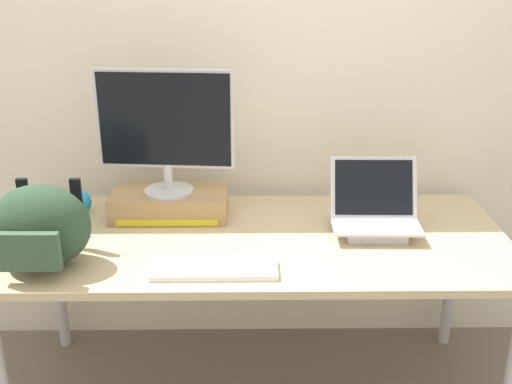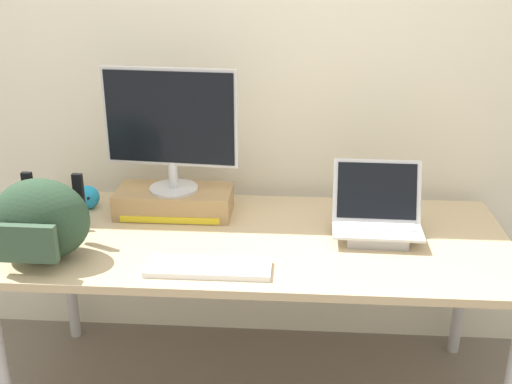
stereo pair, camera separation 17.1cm
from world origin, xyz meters
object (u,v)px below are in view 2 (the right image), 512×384
at_px(coffee_mug, 69,218).
at_px(plush_toy, 88,197).
at_px(messenger_backpack, 41,220).
at_px(desktop_monitor, 170,126).
at_px(open_laptop, 376,223).
at_px(toner_box_yellow, 174,202).
at_px(external_keyboard, 208,267).
at_px(cell_phone, 35,225).

relative_size(coffee_mug, plush_toy, 1.27).
xyz_separation_m(messenger_backpack, plush_toy, (0.01, 0.45, -0.10)).
relative_size(desktop_monitor, messenger_backpack, 1.56).
bearing_deg(open_laptop, coffee_mug, -178.04).
bearing_deg(coffee_mug, open_laptop, 0.70).
distance_m(toner_box_yellow, messenger_backpack, 0.57).
relative_size(open_laptop, coffee_mug, 2.71).
bearing_deg(open_laptop, messenger_backpack, -166.71).
height_order(external_keyboard, plush_toy, plush_toy).
xyz_separation_m(toner_box_yellow, external_keyboard, (0.21, -0.47, -0.04)).
distance_m(messenger_backpack, coffee_mug, 0.26).
bearing_deg(open_laptop, toner_box_yellow, 169.38).
bearing_deg(cell_phone, desktop_monitor, 40.14).
height_order(desktop_monitor, external_keyboard, desktop_monitor).
bearing_deg(desktop_monitor, coffee_mug, -149.50).
bearing_deg(cell_phone, plush_toy, 74.66).
xyz_separation_m(external_keyboard, coffee_mug, (-0.58, 0.29, 0.04)).
xyz_separation_m(toner_box_yellow, plush_toy, (-0.37, 0.03, -0.00)).
distance_m(toner_box_yellow, desktop_monitor, 0.32).
bearing_deg(toner_box_yellow, messenger_backpack, -132.24).
distance_m(cell_phone, plush_toy, 0.25).
height_order(messenger_backpack, cell_phone, messenger_backpack).
xyz_separation_m(toner_box_yellow, open_laptop, (0.80, -0.17, 0.00)).
bearing_deg(open_laptop, desktop_monitor, 169.47).
bearing_deg(toner_box_yellow, desktop_monitor, -96.69).
relative_size(external_keyboard, messenger_backpack, 1.25).
height_order(desktop_monitor, open_laptop, desktop_monitor).
xyz_separation_m(external_keyboard, cell_phone, (-0.73, 0.31, -0.01)).
relative_size(messenger_backpack, cell_phone, 2.23).
xyz_separation_m(toner_box_yellow, cell_phone, (-0.52, -0.16, -0.05)).
relative_size(messenger_backpack, plush_toy, 3.52).
height_order(external_keyboard, coffee_mug, coffee_mug).
relative_size(open_laptop, external_keyboard, 0.78).
xyz_separation_m(coffee_mug, cell_phone, (-0.15, 0.02, -0.04)).
bearing_deg(external_keyboard, toner_box_yellow, 113.56).
bearing_deg(messenger_backpack, cell_phone, 120.21).
relative_size(coffee_mug, cell_phone, 0.81).
height_order(external_keyboard, messenger_backpack, messenger_backpack).
height_order(toner_box_yellow, cell_phone, toner_box_yellow).
height_order(open_laptop, plush_toy, open_laptop).
xyz_separation_m(messenger_backpack, coffee_mug, (0.00, 0.24, -0.10)).
distance_m(toner_box_yellow, plush_toy, 0.37).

